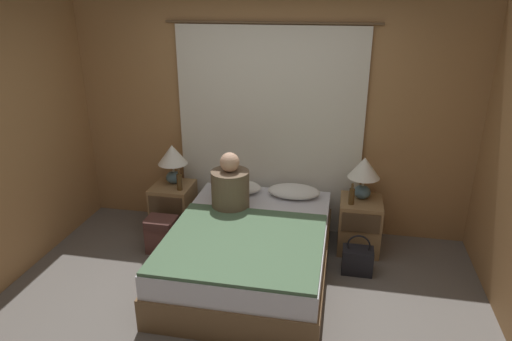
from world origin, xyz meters
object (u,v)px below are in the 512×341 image
(pillow_right, at_px, (294,191))
(beer_bottle_on_right_stand, at_px, (352,196))
(pillow_left, at_px, (236,187))
(handbag_on_floor, at_px, (357,260))
(bed, at_px, (250,251))
(lamp_right, at_px, (364,171))
(nightstand_left, at_px, (174,208))
(nightstand_right, at_px, (359,225))
(lamp_left, at_px, (173,158))
(beer_bottle_on_left_stand, at_px, (179,182))
(backpack_on_floor, at_px, (162,233))

(pillow_right, height_order, beer_bottle_on_right_stand, beer_bottle_on_right_stand)
(pillow_left, relative_size, handbag_on_floor, 1.37)
(bed, relative_size, pillow_right, 3.51)
(bed, relative_size, pillow_left, 3.51)
(lamp_right, xyz_separation_m, handbag_on_floor, (-0.01, -0.51, -0.71))
(bed, bearing_deg, pillow_left, 112.63)
(nightstand_left, height_order, nightstand_right, same)
(beer_bottle_on_right_stand, xyz_separation_m, handbag_on_floor, (0.09, -0.35, -0.51))
(bed, xyz_separation_m, pillow_right, (0.31, 0.75, 0.31))
(nightstand_right, xyz_separation_m, handbag_on_floor, (-0.01, -0.45, -0.14))
(bed, relative_size, lamp_right, 4.36)
(nightstand_right, bearing_deg, lamp_right, 90.00)
(nightstand_left, distance_m, handbag_on_floor, 2.07)
(lamp_left, distance_m, beer_bottle_on_left_stand, 0.29)
(backpack_on_floor, bearing_deg, beer_bottle_on_right_stand, 10.53)
(pillow_left, xyz_separation_m, backpack_on_floor, (-0.66, -0.52, -0.35))
(nightstand_left, bearing_deg, bed, -33.95)
(backpack_on_floor, bearing_deg, pillow_right, 21.97)
(pillow_right, height_order, backpack_on_floor, pillow_right)
(pillow_left, bearing_deg, beer_bottle_on_right_stand, -7.95)
(lamp_right, distance_m, pillow_left, 1.36)
(nightstand_right, relative_size, pillow_left, 1.01)
(backpack_on_floor, xyz_separation_m, handbag_on_floor, (1.98, 0.00, -0.08))
(bed, distance_m, handbag_on_floor, 1.03)
(lamp_right, bearing_deg, nightstand_left, -178.17)
(bed, xyz_separation_m, lamp_right, (1.01, 0.75, 0.60))
(lamp_left, xyz_separation_m, beer_bottle_on_right_stand, (1.92, -0.16, -0.20))
(pillow_left, distance_m, handbag_on_floor, 1.48)
(nightstand_left, height_order, lamp_left, lamp_left)
(nightstand_right, height_order, beer_bottle_on_right_stand, beer_bottle_on_right_stand)
(lamp_right, height_order, handbag_on_floor, lamp_right)
(beer_bottle_on_left_stand, distance_m, handbag_on_floor, 1.99)
(nightstand_right, relative_size, beer_bottle_on_left_stand, 2.33)
(nightstand_right, height_order, backpack_on_floor, nightstand_right)
(bed, distance_m, beer_bottle_on_right_stand, 1.15)
(nightstand_left, distance_m, lamp_left, 0.57)
(bed, bearing_deg, lamp_right, 36.40)
(nightstand_right, distance_m, pillow_left, 1.36)
(pillow_left, distance_m, backpack_on_floor, 0.91)
(lamp_right, bearing_deg, beer_bottle_on_left_stand, -175.04)
(lamp_left, relative_size, handbag_on_floor, 1.10)
(lamp_right, height_order, beer_bottle_on_right_stand, lamp_right)
(nightstand_right, distance_m, lamp_left, 2.10)
(lamp_right, relative_size, pillow_right, 0.80)
(nightstand_left, height_order, lamp_right, lamp_right)
(lamp_left, bearing_deg, lamp_right, 0.00)
(bed, height_order, lamp_left, lamp_left)
(pillow_left, xyz_separation_m, handbag_on_floor, (1.31, -0.52, -0.43))
(pillow_left, bearing_deg, nightstand_left, -174.24)
(lamp_left, relative_size, beer_bottle_on_left_stand, 1.86)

